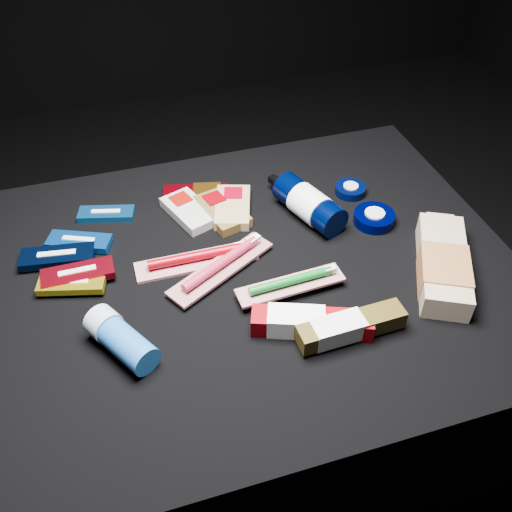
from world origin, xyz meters
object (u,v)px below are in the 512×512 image
object	(u,v)px
deodorant_stick	(121,339)
bodywash_bottle	(443,266)
toothpaste_carton_red	(306,323)
lotion_bottle	(309,204)

from	to	relation	value
deodorant_stick	bodywash_bottle	bearing A→B (deg)	-30.29
deodorant_stick	toothpaste_carton_red	size ratio (longest dim) A/B	0.69
lotion_bottle	deodorant_stick	size ratio (longest dim) A/B	1.49
lotion_bottle	toothpaste_carton_red	xyz separation A→B (m)	(-0.11, -0.28, -0.01)
deodorant_stick	toothpaste_carton_red	world-z (taller)	deodorant_stick
toothpaste_carton_red	bodywash_bottle	bearing A→B (deg)	30.51
bodywash_bottle	toothpaste_carton_red	distance (m)	0.28
bodywash_bottle	deodorant_stick	xyz separation A→B (m)	(-0.57, 0.00, 0.00)
deodorant_stick	toothpaste_carton_red	distance (m)	0.30
lotion_bottle	bodywash_bottle	bearing A→B (deg)	-73.37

